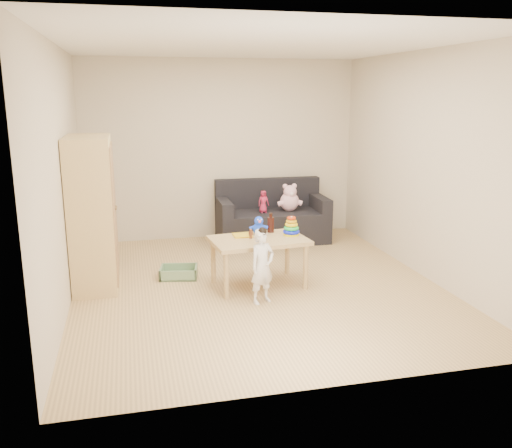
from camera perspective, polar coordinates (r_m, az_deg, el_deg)
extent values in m
plane|color=tan|center=(6.16, 0.08, -6.45)|extent=(4.50, 4.50, 0.00)
plane|color=white|center=(5.81, 0.09, 18.42)|extent=(4.50, 4.50, 0.00)
plane|color=beige|center=(8.03, -3.66, 7.78)|extent=(4.00, 0.00, 4.00)
plane|color=beige|center=(3.73, 8.12, 0.85)|extent=(4.00, 0.00, 4.00)
plane|color=beige|center=(5.73, -19.84, 4.64)|extent=(0.00, 4.50, 4.50)
plane|color=beige|center=(6.60, 17.34, 5.92)|extent=(0.00, 4.50, 4.50)
cube|color=#F0D683|center=(6.21, -16.87, 1.14)|extent=(0.46, 0.93, 1.67)
cube|color=black|center=(7.92, 1.72, -0.21)|extent=(1.59, 0.83, 0.44)
cube|color=tan|center=(6.06, 0.28, -4.04)|extent=(1.11, 0.76, 0.55)
imported|color=silver|center=(5.55, 0.67, -4.58)|extent=(0.33, 0.28, 0.76)
imported|color=#C1244B|center=(7.74, 0.78, 2.35)|extent=(0.17, 0.13, 0.31)
cylinder|color=yellow|center=(6.14, 3.72, -1.08)|extent=(0.18, 0.18, 0.02)
cylinder|color=silver|center=(6.12, 3.74, -0.14)|extent=(0.02, 0.02, 0.21)
torus|color=#0D1DDF|center=(6.13, 3.73, -0.80)|extent=(0.19, 0.19, 0.04)
torus|color=green|center=(6.12, 3.73, -0.42)|extent=(0.17, 0.17, 0.04)
torus|color=yellow|center=(6.11, 3.74, -0.05)|extent=(0.15, 0.15, 0.04)
torus|color=#CE930A|center=(6.10, 3.75, 0.30)|extent=(0.12, 0.12, 0.04)
torus|color=#B92F0A|center=(6.10, 3.75, 0.63)|extent=(0.10, 0.10, 0.04)
cylinder|color=black|center=(6.24, 1.56, -0.08)|extent=(0.08, 0.08, 0.17)
cylinder|color=black|center=(6.22, 1.56, 0.83)|extent=(0.03, 0.03, 0.05)
cylinder|color=black|center=(6.21, 1.56, 1.09)|extent=(0.04, 0.04, 0.01)
cube|color=gold|center=(6.10, -1.43, -1.19)|extent=(0.21, 0.21, 0.02)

